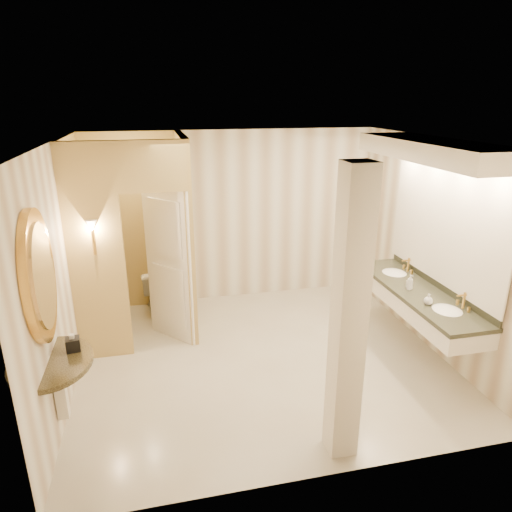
# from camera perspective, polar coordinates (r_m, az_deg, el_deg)

# --- Properties ---
(floor) EXTENTS (4.50, 4.50, 0.00)m
(floor) POSITION_cam_1_polar(r_m,az_deg,el_deg) (5.98, 0.73, -12.57)
(floor) COLOR beige
(floor) RESTS_ON ground
(ceiling) EXTENTS (4.50, 4.50, 0.00)m
(ceiling) POSITION_cam_1_polar(r_m,az_deg,el_deg) (5.10, 0.86, 14.14)
(ceiling) COLOR silver
(ceiling) RESTS_ON wall_back
(wall_back) EXTENTS (4.50, 0.02, 2.70)m
(wall_back) POSITION_cam_1_polar(r_m,az_deg,el_deg) (7.27, -2.91, 4.86)
(wall_back) COLOR silver
(wall_back) RESTS_ON floor
(wall_front) EXTENTS (4.50, 0.02, 2.70)m
(wall_front) POSITION_cam_1_polar(r_m,az_deg,el_deg) (3.65, 8.26, -10.59)
(wall_front) COLOR silver
(wall_front) RESTS_ON floor
(wall_left) EXTENTS (0.02, 4.00, 2.70)m
(wall_left) POSITION_cam_1_polar(r_m,az_deg,el_deg) (5.37, -23.29, -2.04)
(wall_left) COLOR silver
(wall_left) RESTS_ON floor
(wall_right) EXTENTS (0.02, 4.00, 2.70)m
(wall_right) POSITION_cam_1_polar(r_m,az_deg,el_deg) (6.29, 21.15, 1.24)
(wall_right) COLOR silver
(wall_right) RESTS_ON floor
(toilet_closet) EXTENTS (1.50, 1.55, 2.70)m
(toilet_closet) POSITION_cam_1_polar(r_m,az_deg,el_deg) (6.16, -11.67, 2.16)
(toilet_closet) COLOR tan
(toilet_closet) RESTS_ON floor
(wall_sconce) EXTENTS (0.14, 0.14, 0.42)m
(wall_sconce) POSITION_cam_1_polar(r_m,az_deg,el_deg) (5.60, -19.83, 3.39)
(wall_sconce) COLOR #BA8D3B
(wall_sconce) RESTS_ON toilet_closet
(vanity) EXTENTS (0.75, 2.41, 2.09)m
(vanity) POSITION_cam_1_polar(r_m,az_deg,el_deg) (5.85, 20.67, 2.87)
(vanity) COLOR white
(vanity) RESTS_ON floor
(console_shelf) EXTENTS (0.92, 0.92, 1.91)m
(console_shelf) POSITION_cam_1_polar(r_m,az_deg,el_deg) (4.46, -24.87, -6.70)
(console_shelf) COLOR black
(console_shelf) RESTS_ON floor
(pillar) EXTENTS (0.25, 0.25, 2.70)m
(pillar) POSITION_cam_1_polar(r_m,az_deg,el_deg) (4.01, 11.50, -7.89)
(pillar) COLOR white
(pillar) RESTS_ON floor
(tissue_box) EXTENTS (0.14, 0.14, 0.13)m
(tissue_box) POSITION_cam_1_polar(r_m,az_deg,el_deg) (4.74, -21.91, -10.19)
(tissue_box) COLOR black
(tissue_box) RESTS_ON console_shelf
(toilet) EXTENTS (0.45, 0.71, 0.69)m
(toilet) POSITION_cam_1_polar(r_m,az_deg,el_deg) (7.25, -12.62, -4.03)
(toilet) COLOR white
(toilet) RESTS_ON floor
(soap_bottle_a) EXTENTS (0.07, 0.07, 0.13)m
(soap_bottle_a) POSITION_cam_1_polar(r_m,az_deg,el_deg) (6.07, 18.64, -3.17)
(soap_bottle_a) COLOR beige
(soap_bottle_a) RESTS_ON vanity
(soap_bottle_b) EXTENTS (0.13, 0.13, 0.13)m
(soap_bottle_b) POSITION_cam_1_polar(r_m,az_deg,el_deg) (5.67, 20.75, -5.07)
(soap_bottle_b) COLOR silver
(soap_bottle_b) RESTS_ON vanity
(soap_bottle_c) EXTENTS (0.09, 0.09, 0.19)m
(soap_bottle_c) POSITION_cam_1_polar(r_m,az_deg,el_deg) (6.01, 18.70, -3.13)
(soap_bottle_c) COLOR #C6B28C
(soap_bottle_c) RESTS_ON vanity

